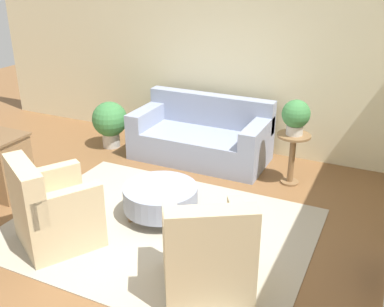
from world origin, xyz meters
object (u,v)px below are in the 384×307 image
(ottoman_table, at_px, (161,197))
(potted_plant_floor, at_px, (110,121))
(couch, at_px, (202,137))
(potted_plant_on_side_table, at_px, (296,116))
(armchair_left, at_px, (52,211))
(side_table, at_px, (292,152))
(armchair_right, at_px, (207,255))

(ottoman_table, xyz_separation_m, potted_plant_floor, (-1.78, 1.56, 0.17))
(couch, height_order, potted_plant_on_side_table, potted_plant_on_side_table)
(armchair_left, xyz_separation_m, side_table, (1.92, 2.46, 0.08))
(couch, distance_m, ottoman_table, 1.81)
(couch, bearing_deg, ottoman_table, -81.01)
(couch, distance_m, side_table, 1.47)
(ottoman_table, xyz_separation_m, potted_plant_on_side_table, (1.16, 1.52, 0.70))
(couch, distance_m, armchair_left, 2.77)
(side_table, bearing_deg, potted_plant_on_side_table, -90.00)
(ottoman_table, bearing_deg, side_table, 52.68)
(armchair_right, bearing_deg, armchair_left, 180.00)
(couch, xyz_separation_m, ottoman_table, (0.28, -1.79, -0.06))
(side_table, relative_size, potted_plant_floor, 0.95)
(armchair_right, relative_size, potted_plant_floor, 1.40)
(armchair_right, distance_m, potted_plant_on_side_table, 2.53)
(couch, bearing_deg, armchair_right, -64.81)
(potted_plant_on_side_table, bearing_deg, couch, 169.28)
(potted_plant_on_side_table, bearing_deg, side_table, 90.00)
(armchair_left, distance_m, potted_plant_on_side_table, 3.17)
(couch, height_order, armchair_right, armchair_right)
(armchair_right, height_order, potted_plant_floor, armchair_right)
(couch, relative_size, armchair_left, 1.92)
(couch, relative_size, ottoman_table, 2.32)
(armchair_right, height_order, side_table, armchair_right)
(couch, distance_m, armchair_right, 3.02)
(armchair_right, bearing_deg, couch, 115.19)
(couch, relative_size, potted_plant_floor, 2.69)
(potted_plant_on_side_table, xyz_separation_m, potted_plant_floor, (-2.94, 0.04, -0.53))
(couch, xyz_separation_m, side_table, (1.44, -0.27, 0.14))
(potted_plant_floor, bearing_deg, side_table, -0.84)
(couch, bearing_deg, potted_plant_on_side_table, -10.72)
(armchair_left, height_order, potted_plant_floor, armchair_left)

